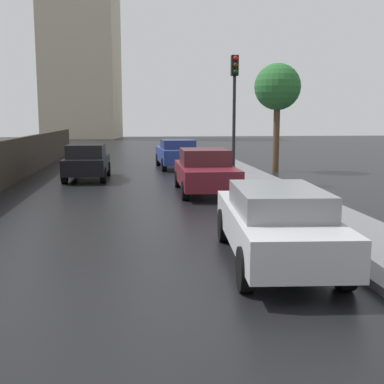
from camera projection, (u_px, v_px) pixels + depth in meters
ground at (99, 319)px, 6.38m from camera, size 120.00×120.00×0.00m
car_blue_near_kerb at (177, 153)px, 24.98m from camera, size 2.02×4.42×1.45m
car_maroon_mid_road at (205, 171)px, 16.92m from camera, size 1.88×4.47×1.48m
car_silver_far_ahead at (276, 222)px, 8.75m from camera, size 1.96×4.67×1.37m
car_black_far_lane at (87, 161)px, 20.44m from camera, size 1.75×3.83×1.47m
traffic_light at (234, 95)px, 18.68m from camera, size 0.26×0.39×4.70m
street_tree_near at (278, 88)px, 23.00m from camera, size 2.15×2.15×5.03m
distant_tower at (80, 21)px, 58.72m from camera, size 9.30×8.80×32.99m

